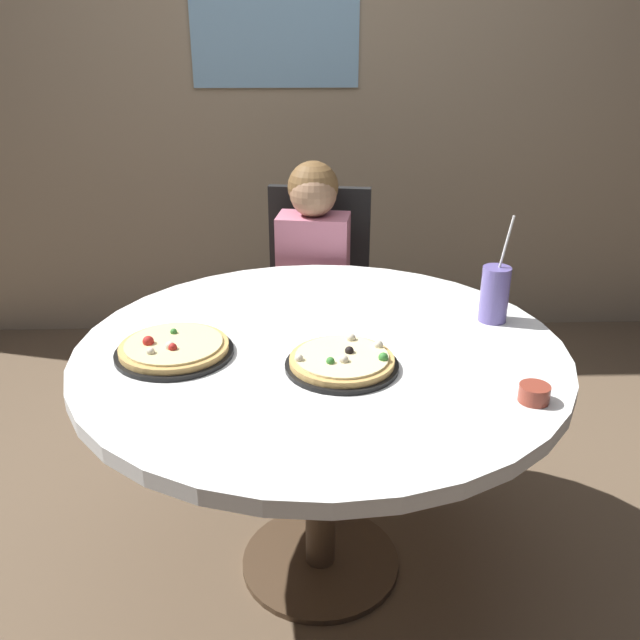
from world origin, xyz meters
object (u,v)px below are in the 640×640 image
(diner_child, at_px, (311,326))
(pizza_veggie, at_px, (342,362))
(dining_table, at_px, (321,375))
(pizza_cheese, at_px, (174,349))
(soda_cup, at_px, (495,294))
(chair_wooden, at_px, (317,296))
(sauce_bowl, at_px, (534,393))

(diner_child, height_order, pizza_veggie, diner_child)
(dining_table, bearing_deg, pizza_cheese, -173.29)
(soda_cup, bearing_deg, pizza_cheese, -167.69)
(diner_child, xyz_separation_m, pizza_cheese, (-0.37, -0.76, 0.28))
(chair_wooden, bearing_deg, soda_cup, -57.35)
(diner_child, bearing_deg, soda_cup, -48.39)
(dining_table, bearing_deg, pizza_veggie, -69.62)
(chair_wooden, xyz_separation_m, pizza_cheese, (-0.39, -0.94, 0.24))
(pizza_veggie, height_order, soda_cup, soda_cup)
(chair_wooden, bearing_deg, sauce_bowl, -69.29)
(dining_table, xyz_separation_m, chair_wooden, (0.01, 0.90, -0.13))
(pizza_veggie, bearing_deg, sauce_bowl, -22.70)
(dining_table, relative_size, soda_cup, 4.21)
(pizza_cheese, bearing_deg, sauce_bowl, -17.21)
(dining_table, relative_size, pizza_veggie, 4.59)
(pizza_veggie, bearing_deg, chair_wooden, 91.92)
(dining_table, xyz_separation_m, diner_child, (-0.01, 0.72, -0.18))
(chair_wooden, height_order, soda_cup, soda_cup)
(chair_wooden, bearing_deg, diner_child, -98.11)
(chair_wooden, bearing_deg, dining_table, -90.90)
(pizza_veggie, distance_m, soda_cup, 0.53)
(chair_wooden, xyz_separation_m, sauce_bowl, (0.46, -1.21, 0.24))
(dining_table, height_order, pizza_cheese, pizza_cheese)
(dining_table, distance_m, pizza_veggie, 0.18)
(chair_wooden, height_order, pizza_veggie, chair_wooden)
(chair_wooden, xyz_separation_m, diner_child, (-0.03, -0.18, -0.05))
(diner_child, relative_size, pizza_veggie, 3.84)
(chair_wooden, relative_size, diner_child, 0.88)
(dining_table, height_order, pizza_veggie, pizza_veggie)
(dining_table, relative_size, sauce_bowl, 18.48)
(dining_table, xyz_separation_m, pizza_veggie, (0.05, -0.13, 0.11))
(chair_wooden, xyz_separation_m, pizza_veggie, (0.03, -1.03, 0.24))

